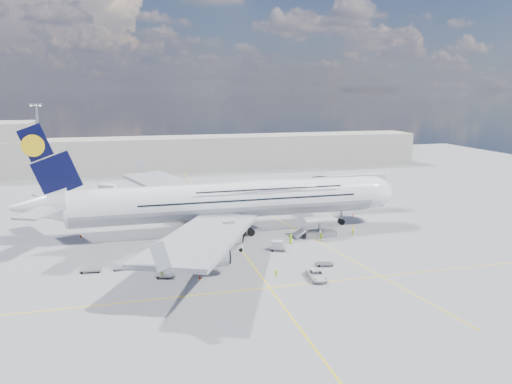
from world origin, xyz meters
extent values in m
plane|color=gray|center=(0.00, 0.00, 0.00)|extent=(300.00, 300.00, 0.00)
cube|color=yellow|center=(0.00, 0.00, 0.01)|extent=(0.25, 220.00, 0.01)
cube|color=yellow|center=(0.00, -20.00, 0.01)|extent=(120.00, 0.25, 0.01)
cube|color=yellow|center=(14.00, 10.00, 0.01)|extent=(14.16, 99.06, 0.01)
cylinder|color=white|center=(0.00, 10.00, 6.80)|extent=(62.00, 7.20, 7.20)
cylinder|color=#9EA0A5|center=(0.00, 10.00, 6.65)|extent=(60.76, 7.13, 7.13)
ellipsoid|color=white|center=(8.00, 10.00, 8.78)|extent=(36.00, 6.84, 3.76)
ellipsoid|color=white|center=(31.00, 10.00, 6.80)|extent=(11.52, 7.20, 7.20)
ellipsoid|color=black|center=(34.24, 10.00, 7.40)|extent=(3.84, 4.16, 1.44)
cone|color=white|center=(-35.50, 10.00, 7.60)|extent=(10.00, 6.84, 6.84)
cube|color=black|center=(-33.50, 10.00, 16.40)|extent=(11.02, 0.46, 14.61)
cylinder|color=yellow|center=(-35.60, 10.00, 18.90)|extent=(4.00, 0.60, 4.00)
cube|color=#999EA3|center=(-8.00, 30.00, 5.60)|extent=(25.49, 39.15, 3.35)
cube|color=#999EA3|center=(-8.00, -10.00, 5.60)|extent=(25.49, 39.15, 3.35)
cylinder|color=#B7BABF|center=(-3.00, 22.50, 3.20)|extent=(5.20, 3.50, 3.50)
cylinder|color=#B7BABF|center=(-7.50, 33.00, 3.20)|extent=(5.20, 3.50, 3.50)
cylinder|color=#B7BABF|center=(-3.00, -2.50, 3.20)|extent=(5.20, 3.50, 3.50)
cylinder|color=#B7BABF|center=(-7.50, -13.00, 3.20)|extent=(5.20, 3.50, 3.50)
cylinder|color=gray|center=(25.00, 10.00, 2.20)|extent=(0.44, 0.44, 3.80)
cylinder|color=black|center=(25.00, 10.00, 0.65)|extent=(1.30, 0.90, 1.30)
cylinder|color=gray|center=(0.00, 10.00, 2.20)|extent=(0.56, 0.56, 3.80)
cylinder|color=black|center=(0.00, 13.20, 0.75)|extent=(1.50, 0.90, 1.50)
cube|color=#B7B7BC|center=(25.00, 18.60, 7.10)|extent=(3.00, 10.00, 2.60)
cube|color=#B7B7BC|center=(33.00, 23.60, 7.10)|extent=(18.00, 3.00, 2.60)
cylinder|color=gray|center=(27.00, 21.60, 3.55)|extent=(0.80, 0.80, 7.10)
cylinder|color=black|center=(27.00, 21.60, 0.45)|extent=(0.90, 0.80, 0.90)
cylinder|color=gray|center=(41.00, 23.60, 3.55)|extent=(1.00, 1.00, 7.10)
cube|color=gray|center=(41.00, 23.60, 0.40)|extent=(2.00, 2.00, 0.80)
cylinder|color=#B7B7BC|center=(25.00, 14.80, 7.10)|extent=(3.60, 3.60, 2.80)
cube|color=silver|center=(17.00, 2.90, 3.50)|extent=(6.50, 3.20, 0.35)
cube|color=gray|center=(17.00, 2.90, 0.55)|extent=(6.50, 3.20, 1.10)
cube|color=gray|center=(17.00, 2.90, 2.05)|extent=(0.22, 1.99, 3.00)
cylinder|color=black|center=(14.40, 1.70, 0.35)|extent=(0.70, 0.30, 0.70)
cube|color=silver|center=(12.80, 2.90, 1.00)|extent=(2.16, 2.60, 1.60)
cylinder|color=gray|center=(-40.00, 45.00, 12.50)|extent=(0.70, 0.70, 25.00)
cube|color=gray|center=(-40.00, 45.00, 25.20)|extent=(3.00, 0.40, 0.60)
cube|color=#B2AD9E|center=(0.00, 95.00, 6.00)|extent=(180.00, 16.00, 12.00)
cube|color=#193814|center=(40.00, 140.00, 4.00)|extent=(160.00, 6.00, 8.00)
cube|color=gray|center=(-10.30, -8.67, 0.35)|extent=(3.27, 2.18, 0.18)
cylinder|color=black|center=(-11.50, -9.28, 0.22)|extent=(0.44, 0.18, 0.44)
cylinder|color=black|center=(-9.10, -8.07, 0.22)|extent=(0.44, 0.18, 0.44)
cube|color=gray|center=(-21.21, -6.59, 0.33)|extent=(2.86, 1.62, 0.17)
cylinder|color=black|center=(-22.32, -7.14, 0.20)|extent=(0.41, 0.17, 0.41)
cylinder|color=black|center=(-20.09, -6.03, 0.20)|extent=(0.41, 0.17, 0.41)
cube|color=gray|center=(-14.69, -11.88, 0.32)|extent=(3.02, 2.17, 0.16)
cylinder|color=black|center=(-15.77, -12.42, 0.20)|extent=(0.40, 0.16, 0.40)
cylinder|color=black|center=(-13.60, -11.33, 0.20)|extent=(0.40, 0.16, 0.40)
cube|color=gray|center=(-26.02, -6.44, 0.37)|extent=(3.36, 2.03, 0.19)
cylinder|color=black|center=(-27.30, -7.08, 0.23)|extent=(0.47, 0.19, 0.47)
cylinder|color=black|center=(-24.75, -5.80, 0.23)|extent=(0.47, 0.19, 0.47)
cube|color=gray|center=(11.45, -13.24, 0.33)|extent=(3.11, 2.06, 0.17)
cylinder|color=black|center=(10.31, -13.81, 0.21)|extent=(0.42, 0.17, 0.42)
cylinder|color=black|center=(12.60, -12.67, 0.21)|extent=(0.42, 0.17, 0.42)
cube|color=gray|center=(6.28, -3.58, 0.33)|extent=(3.15, 2.39, 0.17)
cylinder|color=black|center=(5.16, -4.14, 0.21)|extent=(0.41, 0.17, 0.41)
cylinder|color=black|center=(7.40, -3.02, 0.21)|extent=(0.41, 0.17, 0.41)
cube|color=silver|center=(6.28, -3.58, 1.08)|extent=(2.42, 2.04, 1.40)
cube|color=white|center=(-1.52, -2.10, 0.80)|extent=(3.33, 1.75, 1.49)
cube|color=black|center=(-1.52, -2.10, 1.72)|extent=(1.26, 1.47, 0.57)
cylinder|color=black|center=(-2.67, -2.73, 0.37)|extent=(0.73, 0.29, 0.73)
cylinder|color=black|center=(-0.37, -1.47, 0.37)|extent=(0.73, 0.29, 0.73)
cube|color=gray|center=(-3.44, 22.25, 1.14)|extent=(7.90, 5.37, 2.28)
cube|color=white|center=(-4.24, 22.25, 3.31)|extent=(6.15, 4.73, 2.51)
cube|color=white|center=(-0.59, 22.25, 2.17)|extent=(2.90, 3.21, 1.83)
cube|color=black|center=(0.21, 22.25, 2.40)|extent=(1.03, 2.17, 1.03)
cylinder|color=black|center=(-0.93, 20.94, 0.63)|extent=(1.26, 0.40, 1.26)
cylinder|color=black|center=(-5.95, 23.56, 0.63)|extent=(1.26, 0.40, 1.26)
cube|color=red|center=(-4.24, 22.25, 2.51)|extent=(6.23, 4.81, 0.57)
cube|color=gray|center=(-23.97, 50.73, 0.95)|extent=(6.49, 5.06, 1.90)
cube|color=white|center=(-24.63, 50.73, 2.75)|extent=(5.14, 4.34, 2.09)
cube|color=white|center=(-21.59, 50.73, 1.80)|extent=(2.57, 2.75, 1.52)
cube|color=black|center=(-20.93, 50.73, 1.99)|extent=(1.07, 1.72, 0.85)
cylinder|color=black|center=(-21.88, 49.64, 0.52)|extent=(1.04, 0.33, 1.04)
cylinder|color=black|center=(-26.06, 51.83, 0.52)|extent=(1.04, 0.33, 1.04)
imported|color=white|center=(7.98, -18.64, 0.71)|extent=(2.77, 5.30, 1.42)
imported|color=#D6E317|center=(23.92, 1.99, 0.97)|extent=(0.79, 0.85, 1.94)
imported|color=#B7E418|center=(16.35, 0.15, 0.80)|extent=(0.94, 0.98, 1.59)
imported|color=#A6E518|center=(-15.09, -11.90, 0.94)|extent=(0.85, 1.20, 1.88)
imported|color=#A2EA18|center=(9.93, -0.34, 0.94)|extent=(1.09, 1.07, 1.89)
imported|color=#B6F419|center=(2.00, -16.84, 0.75)|extent=(1.10, 0.86, 1.50)
cone|color=red|center=(30.66, 16.04, 0.27)|extent=(0.42, 0.42, 0.53)
cube|color=red|center=(30.66, 16.04, 0.01)|extent=(0.36, 0.36, 0.03)
cone|color=red|center=(-5.32, 25.38, 0.28)|extent=(0.44, 0.44, 0.56)
cube|color=red|center=(-5.32, 25.38, 0.02)|extent=(0.38, 0.38, 0.03)
cone|color=red|center=(-20.21, 34.26, 0.27)|extent=(0.43, 0.43, 0.54)
cube|color=red|center=(-20.21, 34.26, 0.01)|extent=(0.37, 0.37, 0.03)
cone|color=red|center=(-6.13, 2.63, 0.30)|extent=(0.48, 0.48, 0.61)
cube|color=red|center=(-6.13, 2.63, 0.02)|extent=(0.41, 0.41, 0.03)
cone|color=red|center=(-9.46, -13.80, 0.27)|extent=(0.43, 0.43, 0.55)
cube|color=red|center=(-9.46, -13.80, 0.01)|extent=(0.37, 0.37, 0.03)
cone|color=red|center=(-29.06, 14.21, 0.32)|extent=(0.50, 0.50, 0.64)
cube|color=red|center=(-29.06, 14.21, 0.02)|extent=(0.44, 0.44, 0.03)
camera|label=1|loc=(-19.62, -86.60, 28.68)|focal=35.00mm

